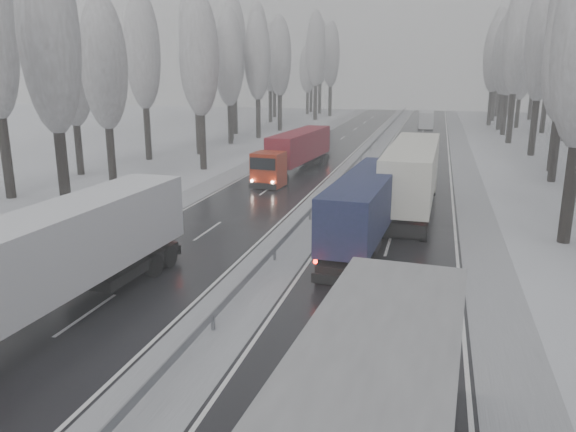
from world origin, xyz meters
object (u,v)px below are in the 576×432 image
at_px(truck_cream_box, 413,171).
at_px(box_truck_distant, 426,120).
at_px(truck_blue_box, 370,201).
at_px(truck_red_white, 50,260).
at_px(truck_red_red, 296,150).

distance_m(truck_cream_box, box_truck_distant, 56.28).
height_order(truck_blue_box, truck_red_white, truck_red_white).
height_order(truck_blue_box, truck_cream_box, truck_cream_box).
bearing_deg(truck_cream_box, box_truck_distant, 91.87).
bearing_deg(truck_cream_box, truck_red_white, -118.39).
distance_m(truck_blue_box, truck_red_red, 21.08).
bearing_deg(box_truck_distant, truck_red_red, -105.65).
height_order(truck_cream_box, truck_red_red, truck_cream_box).
relative_size(truck_cream_box, truck_red_white, 1.08).
xyz_separation_m(box_truck_distant, truck_red_red, (-10.28, -45.02, 0.81)).
bearing_deg(truck_blue_box, truck_red_red, 118.46).
distance_m(truck_cream_box, truck_red_red, 15.64).
height_order(truck_cream_box, box_truck_distant, truck_cream_box).
relative_size(truck_cream_box, truck_red_red, 1.22).
distance_m(box_truck_distant, truck_red_white, 78.22).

